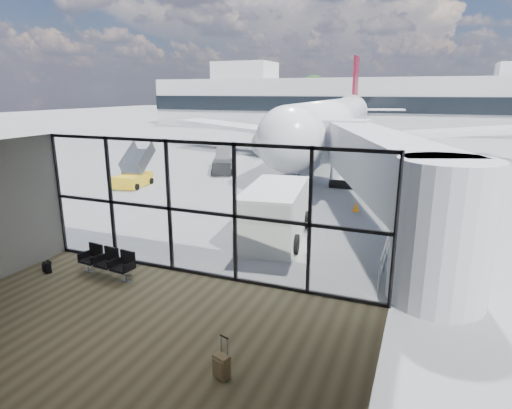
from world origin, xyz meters
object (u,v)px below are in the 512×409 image
Objects in this scene: backpack at (47,267)px; service_van at (274,213)px; airliner at (334,121)px; suitcase at (221,366)px; mobile_stairs at (134,178)px; seating_row at (109,260)px; belt_loader at (223,165)px.

backpack is 8.64m from service_van.
airliner is (2.97, 32.06, 2.97)m from backpack.
suitcase reaches higher than backpack.
mobile_stairs is (-13.81, 15.19, 0.24)m from suitcase.
airliner reaches higher than backpack.
seating_row is 31.53m from airliner.
seating_row is 14.24m from mobile_stairs.
backpack is 18.95m from belt_loader.
airliner is 14.63m from belt_loader.
service_van is (3.89, 5.52, 0.60)m from seating_row.
service_van is at bearing 66.85° from backpack.
service_van is at bearing 60.94° from seating_row.
service_van is at bearing -86.57° from airliner.
seating_row is 0.54× the size of belt_loader.
belt_loader is at bearing 110.59° from seating_row.
mobile_stairs reaches higher than service_van.
belt_loader is 7.14m from mobile_stairs.
airliner reaches higher than seating_row.
seating_row is 2.25× the size of suitcase.
airliner reaches higher than service_van.
mobile_stairs reaches higher than suitcase.
belt_loader reaches higher than suitcase.
belt_loader is 1.20× the size of mobile_stairs.
backpack is 0.10× the size of belt_loader.
mobile_stairs reaches higher than seating_row.
mobile_stairs is at bearing 150.85° from suitcase.
seating_row is at bearing -63.49° from mobile_stairs.
service_van is (-1.95, 8.91, 0.84)m from suitcase.
suitcase is 9.16m from service_van.
airliner is 26.14m from service_van.
suitcase is at bearing -23.99° from seating_row.
backpack is at bearing -142.44° from service_van.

